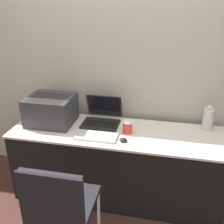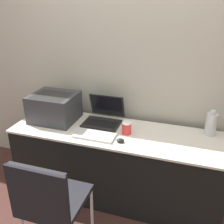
{
  "view_description": "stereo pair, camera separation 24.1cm",
  "coord_description": "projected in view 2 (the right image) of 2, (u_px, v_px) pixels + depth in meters",
  "views": [
    {
      "loc": [
        0.4,
        -1.83,
        1.88
      ],
      "look_at": [
        -0.06,
        0.33,
        0.9
      ],
      "focal_mm": 42.0,
      "sensor_mm": 36.0,
      "label": 1
    },
    {
      "loc": [
        0.63,
        -1.76,
        1.88
      ],
      "look_at": [
        -0.06,
        0.33,
        0.9
      ],
      "focal_mm": 42.0,
      "sensor_mm": 36.0,
      "label": 2
    }
  ],
  "objects": [
    {
      "name": "coffee_cup",
      "position": [
        127.0,
        128.0,
        2.38
      ],
      "size": [
        0.09,
        0.09,
        0.11
      ],
      "color": "red",
      "rests_on": "table"
    },
    {
      "name": "printer",
      "position": [
        54.0,
        106.0,
        2.61
      ],
      "size": [
        0.44,
        0.38,
        0.27
      ],
      "color": "#333338",
      "rests_on": "table"
    },
    {
      "name": "ground_plane",
      "position": [
        107.0,
        213.0,
        2.47
      ],
      "size": [
        14.0,
        14.0,
        0.0
      ],
      "primitive_type": "plane",
      "color": "#472823"
    },
    {
      "name": "mouse",
      "position": [
        120.0,
        140.0,
        2.26
      ],
      "size": [
        0.07,
        0.06,
        0.03
      ],
      "color": "black",
      "rests_on": "table"
    },
    {
      "name": "laptop_left",
      "position": [
        104.0,
        117.0,
        2.61
      ],
      "size": [
        0.36,
        0.34,
        0.26
      ],
      "color": "black",
      "rests_on": "table"
    },
    {
      "name": "metal_pitcher",
      "position": [
        211.0,
        123.0,
        2.35
      ],
      "size": [
        0.1,
        0.1,
        0.25
      ],
      "color": "silver",
      "rests_on": "table"
    },
    {
      "name": "table",
      "position": [
        116.0,
        164.0,
        2.59
      ],
      "size": [
        1.99,
        0.62,
        0.72
      ],
      "color": "black",
      "rests_on": "ground_plane"
    },
    {
      "name": "external_keyboard",
      "position": [
        95.0,
        136.0,
        2.35
      ],
      "size": [
        0.37,
        0.18,
        0.02
      ],
      "color": "silver",
      "rests_on": "table"
    },
    {
      "name": "chair",
      "position": [
        48.0,
        199.0,
        1.84
      ],
      "size": [
        0.44,
        0.46,
        0.89
      ],
      "color": "black",
      "rests_on": "ground_plane"
    },
    {
      "name": "wall_back",
      "position": [
        129.0,
        61.0,
        2.56
      ],
      "size": [
        8.0,
        0.05,
        2.6
      ],
      "color": "#B7B2A3",
      "rests_on": "ground_plane"
    }
  ]
}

